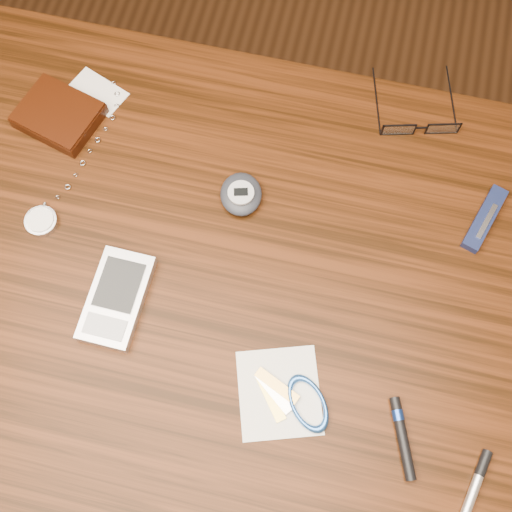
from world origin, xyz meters
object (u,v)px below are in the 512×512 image
object	(u,v)px
silver_pen	(470,500)
pocket_knife	(485,219)
notepad_keys	(294,398)
wallet_and_card	(60,114)
pda_phone	(117,298)
eyeglasses	(420,125)
desk	(195,291)
pocket_watch	(44,217)
pedometer	(241,194)

from	to	relation	value
silver_pen	pocket_knife	bearing A→B (deg)	93.45
notepad_keys	silver_pen	bearing A→B (deg)	-16.83
wallet_and_card	pda_phone	bearing A→B (deg)	-56.40
notepad_keys	eyeglasses	bearing A→B (deg)	77.13
desk	wallet_and_card	distance (m)	0.32
pocket_watch	silver_pen	world-z (taller)	same
desk	pda_phone	xyz separation A→B (m)	(-0.08, -0.06, 0.11)
pocket_watch	pedometer	bearing A→B (deg)	19.93
wallet_and_card	pocket_watch	bearing A→B (deg)	-79.03
pda_phone	notepad_keys	world-z (taller)	pda_phone
pocket_watch	silver_pen	bearing A→B (deg)	-20.60
desk	pocket_knife	bearing A→B (deg)	22.89
desk	pda_phone	bearing A→B (deg)	-140.66
pedometer	silver_pen	distance (m)	0.47
pocket_watch	pocket_knife	distance (m)	0.59
pocket_watch	silver_pen	distance (m)	0.64
pocket_knife	notepad_keys	bearing A→B (deg)	-124.52
wallet_and_card	pda_phone	world-z (taller)	wallet_and_card
pedometer	silver_pen	size ratio (longest dim) A/B	0.54
eyeglasses	notepad_keys	distance (m)	0.42
pda_phone	notepad_keys	size ratio (longest dim) A/B	0.89
notepad_keys	silver_pen	size ratio (longest dim) A/B	1.00
pda_phone	silver_pen	xyz separation A→B (m)	(0.47, -0.14, -0.00)
desk	silver_pen	xyz separation A→B (m)	(0.39, -0.20, 0.11)
wallet_and_card	notepad_keys	world-z (taller)	wallet_and_card
desk	notepad_keys	bearing A→B (deg)	-38.29
desk	wallet_and_card	xyz separation A→B (m)	(-0.24, 0.18, 0.11)
pocket_knife	wallet_and_card	bearing A→B (deg)	177.95
pocket_knife	pda_phone	bearing A→B (deg)	-153.86
wallet_and_card	silver_pen	xyz separation A→B (m)	(0.63, -0.38, -0.01)
notepad_keys	pocket_knife	distance (m)	0.35
wallet_and_card	pocket_knife	bearing A→B (deg)	-2.05
eyeglasses	pocket_watch	world-z (taller)	eyeglasses
pedometer	pocket_knife	world-z (taller)	pedometer
notepad_keys	pocket_watch	bearing A→B (deg)	157.27
pocket_watch	notepad_keys	xyz separation A→B (m)	(0.38, -0.16, -0.00)
silver_pen	wallet_and_card	bearing A→B (deg)	148.91
pda_phone	silver_pen	world-z (taller)	pda_phone
wallet_and_card	silver_pen	world-z (taller)	wallet_and_card
pedometer	pocket_knife	distance (m)	0.33
notepad_keys	silver_pen	distance (m)	0.23
eyeglasses	pda_phone	xyz separation A→B (m)	(-0.34, -0.34, -0.00)
wallet_and_card	pocket_watch	xyz separation A→B (m)	(0.03, -0.15, -0.01)
wallet_and_card	desk	bearing A→B (deg)	-36.86
silver_pen	desk	bearing A→B (deg)	152.79
pocket_watch	pda_phone	bearing A→B (deg)	-33.74
pda_phone	pedometer	xyz separation A→B (m)	(0.12, 0.18, 0.00)
notepad_keys	pocket_knife	bearing A→B (deg)	55.48
pocket_knife	silver_pen	xyz separation A→B (m)	(0.02, -0.36, -0.00)
pedometer	wallet_and_card	bearing A→B (deg)	167.34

